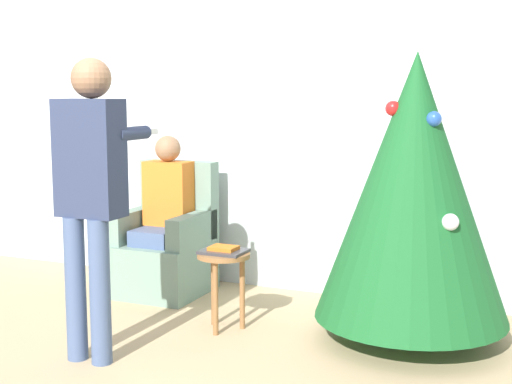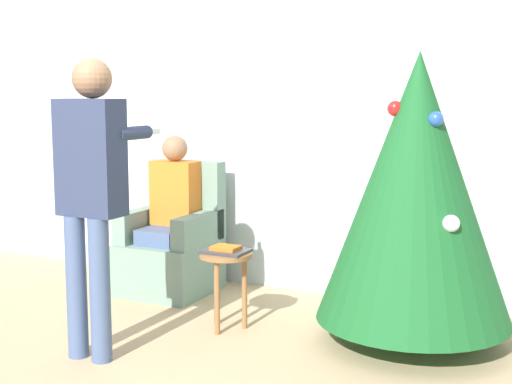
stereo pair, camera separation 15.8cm
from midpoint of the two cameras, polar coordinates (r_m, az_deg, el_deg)
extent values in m
cube|color=silver|center=(5.63, 1.82, 5.91)|extent=(8.00, 0.06, 2.70)
cylinder|color=brown|center=(4.67, 13.30, -10.73)|extent=(0.10, 0.10, 0.15)
cone|color=#195B28|center=(4.46, 13.67, 0.30)|extent=(1.20, 1.20, 1.65)
sphere|color=red|center=(4.41, 12.08, 6.55)|extent=(0.09, 0.09, 0.09)
sphere|color=white|center=(4.19, 16.39, -2.43)|extent=(0.10, 0.10, 0.10)
sphere|color=#2856B2|center=(4.31, 15.21, 5.65)|extent=(0.09, 0.09, 0.09)
cube|color=gray|center=(5.62, -6.11, -5.98)|extent=(0.64, 0.67, 0.40)
cube|color=gray|center=(5.75, -4.79, -0.51)|extent=(0.64, 0.14, 0.61)
cube|color=gray|center=(5.69, -8.39, -2.55)|extent=(0.12, 0.60, 0.24)
cube|color=gray|center=(5.42, -3.82, -3.01)|extent=(0.12, 0.60, 0.24)
cylinder|color=#475B84|center=(5.51, -8.10, -6.30)|extent=(0.11, 0.11, 0.40)
cylinder|color=#475B84|center=(5.41, -6.33, -6.55)|extent=(0.11, 0.11, 0.40)
cube|color=#475B84|center=(5.52, -6.42, -3.46)|extent=(0.32, 0.40, 0.12)
cube|color=orange|center=(5.60, -5.66, -0.08)|extent=(0.36, 0.20, 0.50)
sphere|color=#936B4C|center=(5.56, -5.71, 3.50)|extent=(0.20, 0.20, 0.20)
cylinder|color=#475B84|center=(4.32, -13.15, -7.41)|extent=(0.12, 0.12, 0.85)
cylinder|color=#475B84|center=(4.22, -11.32, -7.73)|extent=(0.12, 0.12, 0.85)
cube|color=#2D3856|center=(4.18, -12.05, 2.71)|extent=(0.38, 0.20, 0.67)
sphere|color=#936B4C|center=(4.19, -11.93, 8.89)|extent=(0.23, 0.23, 0.23)
cylinder|color=#2D3856|center=(4.42, -12.25, 4.73)|extent=(0.08, 0.30, 0.08)
cylinder|color=#2D3856|center=(4.23, -8.78, 4.67)|extent=(0.08, 0.30, 0.08)
cube|color=white|center=(4.38, -7.38, 4.82)|extent=(0.04, 0.14, 0.04)
cylinder|color=olive|center=(4.67, -1.46, -5.05)|extent=(0.35, 0.35, 0.03)
cylinder|color=olive|center=(4.63, -2.14, -8.47)|extent=(0.04, 0.04, 0.49)
cylinder|color=olive|center=(4.74, 0.04, -8.07)|extent=(0.04, 0.04, 0.49)
cylinder|color=olive|center=(4.83, -2.24, -7.76)|extent=(0.04, 0.04, 0.49)
cube|color=#38383D|center=(4.66, -1.46, -4.75)|extent=(0.29, 0.23, 0.02)
cube|color=orange|center=(4.66, -1.46, -4.49)|extent=(0.17, 0.14, 0.02)
camera|label=1|loc=(0.08, -88.93, 0.15)|focal=50.00mm
camera|label=2|loc=(0.08, 91.07, -0.15)|focal=50.00mm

